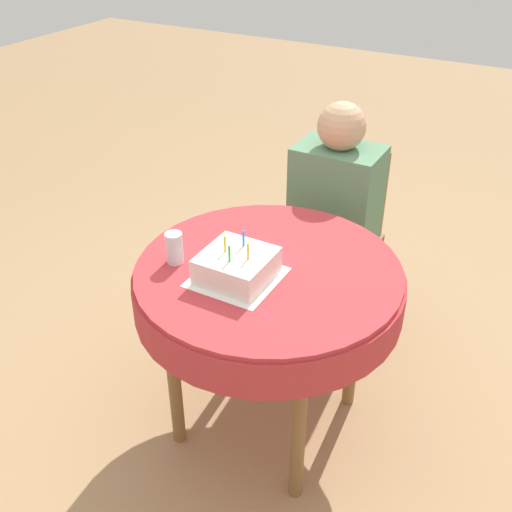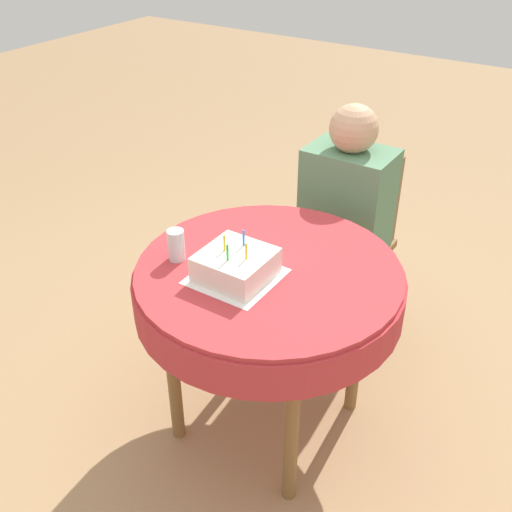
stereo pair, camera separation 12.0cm
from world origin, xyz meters
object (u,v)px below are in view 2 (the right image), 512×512
object	(u,v)px
person	(345,203)
drinking_glass	(176,245)
chair	(350,235)
birthday_cake	(236,265)

from	to	relation	value
person	drinking_glass	distance (m)	0.90
chair	person	size ratio (longest dim) A/B	0.77
chair	birthday_cake	size ratio (longest dim) A/B	3.82
drinking_glass	chair	bearing A→B (deg)	75.01
chair	person	world-z (taller)	person
person	drinking_glass	bearing A→B (deg)	-106.18
chair	drinking_glass	world-z (taller)	drinking_glass
chair	drinking_glass	xyz separation A→B (m)	(-0.25, -0.94, 0.34)
person	birthday_cake	xyz separation A→B (m)	(-0.01, -0.83, 0.13)
chair	person	bearing A→B (deg)	-90.00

